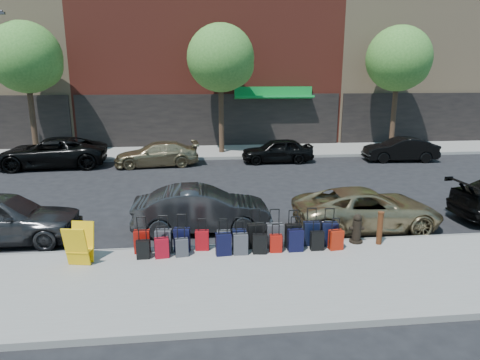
{
  "coord_description": "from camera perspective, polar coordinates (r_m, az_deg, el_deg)",
  "views": [
    {
      "loc": [
        -1.17,
        -15.46,
        4.79
      ],
      "look_at": [
        0.38,
        -1.5,
        1.21
      ],
      "focal_mm": 32.0,
      "sensor_mm": 36.0,
      "label": 1
    }
  ],
  "objects": [
    {
      "name": "sidewalk_far",
      "position": [
        25.92,
        -3.63,
        3.77
      ],
      "size": [
        60.0,
        4.0,
        0.15
      ],
      "primitive_type": "cube",
      "color": "gray",
      "rests_on": "ground"
    },
    {
      "name": "car_near_2",
      "position": [
        13.91,
        16.56,
        -3.72
      ],
      "size": [
        4.55,
        2.11,
        1.26
      ],
      "primitive_type": "imported",
      "rotation": [
        0.0,
        0.0,
        1.57
      ],
      "color": "#9B885F",
      "rests_on": "ground"
    },
    {
      "name": "car_near_1",
      "position": [
        13.16,
        -5.1,
        -3.93
      ],
      "size": [
        4.18,
        1.48,
        1.37
      ],
      "primitive_type": "imported",
      "rotation": [
        0.0,
        0.0,
        1.58
      ],
      "color": "#2E2E30",
      "rests_on": "ground"
    },
    {
      "name": "suitcase_front_0",
      "position": [
        11.61,
        -12.92,
        -7.99
      ],
      "size": [
        0.41,
        0.23,
        0.98
      ],
      "rotation": [
        0.0,
        0.0,
        -0.0
      ],
      "color": "maroon",
      "rests_on": "sidewalk_near"
    },
    {
      "name": "suitcase_front_6",
      "position": [
        11.64,
        2.13,
        -7.42
      ],
      "size": [
        0.46,
        0.27,
        1.08
      ],
      "rotation": [
        0.0,
        0.0,
        0.07
      ],
      "color": "black",
      "rests_on": "sidewalk_near"
    },
    {
      "name": "tree_center",
      "position": [
        25.03,
        -2.25,
        15.7
      ],
      "size": [
        3.8,
        3.8,
        7.27
      ],
      "color": "black",
      "rests_on": "sidewalk_far"
    },
    {
      "name": "car_near_0",
      "position": [
        13.97,
        -29.25,
        -4.45
      ],
      "size": [
        4.36,
        1.78,
        1.48
      ],
      "primitive_type": "imported",
      "rotation": [
        0.0,
        0.0,
        1.56
      ],
      "color": "#323234",
      "rests_on": "ground"
    },
    {
      "name": "suitcase_back_2",
      "position": [
        11.24,
        -7.78,
        -8.88
      ],
      "size": [
        0.35,
        0.23,
        0.77
      ],
      "rotation": [
        0.0,
        0.0,
        0.14
      ],
      "color": "#3A3A3F",
      "rests_on": "sidewalk_near"
    },
    {
      "name": "suitcase_back_0",
      "position": [
        11.28,
        -12.8,
        -9.0
      ],
      "size": [
        0.33,
        0.2,
        0.79
      ],
      "rotation": [
        0.0,
        0.0,
        0.02
      ],
      "color": "black",
      "rests_on": "sidewalk_near"
    },
    {
      "name": "suitcase_back_7",
      "position": [
        11.43,
        4.78,
        -8.41
      ],
      "size": [
        0.33,
        0.2,
        0.77
      ],
      "rotation": [
        0.0,
        0.0,
        -0.05
      ],
      "color": "#9F120A",
      "rests_on": "sidewalk_near"
    },
    {
      "name": "suitcase_front_8",
      "position": [
        11.76,
        7.12,
        -7.35
      ],
      "size": [
        0.43,
        0.24,
        1.03
      ],
      "rotation": [
        0.0,
        0.0,
        0.02
      ],
      "color": "black",
      "rests_on": "sidewalk_near"
    },
    {
      "name": "suitcase_front_10",
      "position": [
        12.04,
        11.81,
        -7.02
      ],
      "size": [
        0.45,
        0.27,
        1.04
      ],
      "rotation": [
        0.0,
        0.0,
        -0.08
      ],
      "color": "black",
      "rests_on": "sidewalk_near"
    },
    {
      "name": "suitcase_back_4",
      "position": [
        11.2,
        -2.22,
        -8.55
      ],
      "size": [
        0.41,
        0.26,
        0.94
      ],
      "rotation": [
        0.0,
        0.0,
        0.08
      ],
      "color": "black",
      "rests_on": "sidewalk_near"
    },
    {
      "name": "bollard",
      "position": [
        12.41,
        18.15,
        -6.04
      ],
      "size": [
        0.17,
        0.17,
        0.93
      ],
      "color": "#38190C",
      "rests_on": "sidewalk_near"
    },
    {
      "name": "fire_hydrant",
      "position": [
        12.39,
        15.29,
        -6.35
      ],
      "size": [
        0.42,
        0.37,
        0.82
      ],
      "rotation": [
        0.0,
        0.0,
        -0.07
      ],
      "color": "black",
      "rests_on": "sidewalk_near"
    },
    {
      "name": "ground",
      "position": [
        16.23,
        -1.91,
        -2.89
      ],
      "size": [
        120.0,
        120.0,
        0.0
      ],
      "primitive_type": "plane",
      "color": "black",
      "rests_on": "ground"
    },
    {
      "name": "suitcase_front_4",
      "position": [
        11.5,
        -2.19,
        -8.02
      ],
      "size": [
        0.36,
        0.21,
        0.87
      ],
      "rotation": [
        0.0,
        0.0,
        -0.03
      ],
      "color": "#37373C",
      "rests_on": "sidewalk_near"
    },
    {
      "name": "curb_near",
      "position": [
        12.01,
        -0.23,
        -8.83
      ],
      "size": [
        60.0,
        0.08,
        0.15
      ],
      "primitive_type": "cube",
      "color": "gray",
      "rests_on": "ground"
    },
    {
      "name": "display_rack",
      "position": [
        11.34,
        -20.61,
        -8.08
      ],
      "size": [
        0.68,
        0.72,
        1.01
      ],
      "rotation": [
        0.0,
        0.0,
        -0.19
      ],
      "color": "yellow",
      "rests_on": "sidewalk_near"
    },
    {
      "name": "car_far_0",
      "position": [
        23.92,
        -23.89,
        3.36
      ],
      "size": [
        5.63,
        2.89,
        1.52
      ],
      "primitive_type": "imported",
      "rotation": [
        0.0,
        0.0,
        -1.5
      ],
      "color": "black",
      "rests_on": "ground"
    },
    {
      "name": "sidewalk_near",
      "position": [
        10.19,
        1.01,
        -13.26
      ],
      "size": [
        60.0,
        4.0,
        0.15
      ],
      "primitive_type": "cube",
      "color": "gray",
      "rests_on": "ground"
    },
    {
      "name": "suitcase_front_3",
      "position": [
        11.55,
        -5.08,
        -7.99
      ],
      "size": [
        0.37,
        0.22,
        0.86
      ],
      "rotation": [
        0.0,
        0.0,
        -0.07
      ],
      "color": "#9E0A11",
      "rests_on": "sidewalk_near"
    },
    {
      "name": "curb_far",
      "position": [
        23.94,
        -3.4,
        2.9
      ],
      "size": [
        60.0,
        0.08,
        0.15
      ],
      "primitive_type": "cube",
      "color": "gray",
      "rests_on": "ground"
    },
    {
      "name": "tree_right",
      "position": [
        27.84,
        20.64,
        14.69
      ],
      "size": [
        3.8,
        3.8,
        7.27
      ],
      "color": "black",
      "rests_on": "sidewalk_far"
    },
    {
      "name": "car_far_3",
      "position": [
        25.03,
        20.58,
        3.84
      ],
      "size": [
        4.0,
        1.63,
        1.29
      ],
      "primitive_type": "imported",
      "rotation": [
        0.0,
        0.0,
        -1.64
      ],
      "color": "black",
      "rests_on": "ground"
    },
    {
      "name": "suitcase_front_5",
      "position": [
        11.57,
        -0.12,
        -7.87
      ],
      "size": [
        0.36,
        0.2,
        0.87
      ],
      "rotation": [
        0.0,
        0.0,
        0.0
      ],
      "color": "black",
      "rests_on": "sidewalk_near"
    },
    {
      "name": "tree_left",
      "position": [
        26.44,
        -26.37,
        14.21
      ],
      "size": [
        3.8,
        3.8,
        7.27
      ],
      "color": "black",
      "rests_on": "sidewalk_far"
    },
    {
      "name": "car_far_1",
      "position": [
        22.63,
        -11.04,
        3.41
      ],
      "size": [
        4.45,
        2.13,
        1.25
      ],
      "primitive_type": "imported",
      "rotation": [
        0.0,
        0.0,
        -1.48
      ],
      "color": "#93805A",
      "rests_on": "ground"
    },
    {
      "name": "building_right",
      "position": [
        37.83,
        22.07,
        19.67
      ],
      "size": [
        15.0,
        12.12,
        18.0
      ],
      "color": "tan",
      "rests_on": "ground"
    },
    {
      "name": "suitcase_back_10",
      "position": [
        11.81,
        12.66,
        -7.78
      ],
      "size": [
        0.39,
        0.26,
        0.87
      ],
      "rotation": [
        0.0,
        0.0,
        0.13
      ],
      "color": "#9F1C0A",
      "rests_on": "sidewalk_near"
    },
    {
      "name": "suitcase_back_1",
      "position": [
        11.23,
        -10.4,
        -8.88
      ],
      "size": [
        0.37,
        0.24,
        0.84
      ],
      "rotation": [
        0.0,
        0.0,
        0.12
      ],
      "color": "maroon",
      "rests_on": "sidewalk_near"
    },
    {
      "name": "car_far_2",
      "position": [
        23.19,
        4.98,
        3.95
      ],
      "size": [
        3.84,
        1.57,
        1.31
      ],
      "primitive_type": "imported",
      "rotation": [
        0.0,
        0.0,
        -1.58
      ],
      "color": "black",
      "rests_on": "ground"
    },
    {
      "name": "suitcase_back_8",
      "position": [
        11.52,
        7.4,
        -7.97
      ],
      "size": [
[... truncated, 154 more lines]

